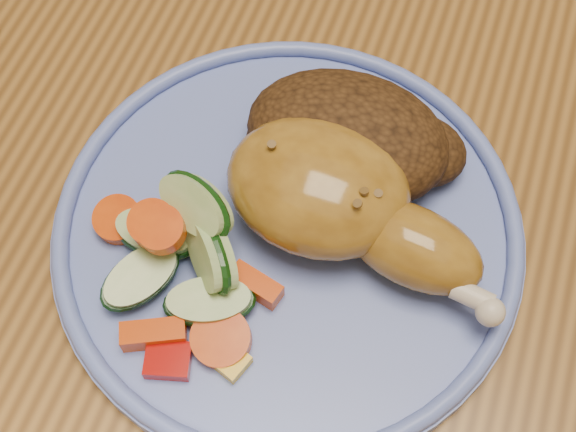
{
  "coord_description": "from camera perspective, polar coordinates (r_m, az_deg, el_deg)",
  "views": [
    {
      "loc": [
        -0.02,
        -0.28,
        1.17
      ],
      "look_at": [
        -0.09,
        -0.09,
        0.78
      ],
      "focal_mm": 50.0,
      "sensor_mm": 36.0,
      "label": 1
    }
  ],
  "objects": [
    {
      "name": "chicken_leg",
      "position": [
        0.44,
        3.78,
        1.08
      ],
      "size": [
        0.17,
        0.09,
        0.06
      ],
      "color": "#A57422",
      "rests_on": "plate"
    },
    {
      "name": "plate_rim",
      "position": [
        0.45,
        0.0,
        -0.59
      ],
      "size": [
        0.27,
        0.27,
        0.01
      ],
      "primitive_type": "torus",
      "color": "#6075C8",
      "rests_on": "plate"
    },
    {
      "name": "plate",
      "position": [
        0.46,
        0.0,
        -1.22
      ],
      "size": [
        0.27,
        0.27,
        0.01
      ],
      "primitive_type": "cylinder",
      "color": "#6075C8",
      "rests_on": "dining_table"
    },
    {
      "name": "dining_table",
      "position": [
        0.58,
        10.94,
        -0.36
      ],
      "size": [
        0.9,
        1.4,
        0.75
      ],
      "color": "brown",
      "rests_on": "ground"
    },
    {
      "name": "rice_pilaf",
      "position": [
        0.47,
        4.56,
        5.47
      ],
      "size": [
        0.13,
        0.09,
        0.05
      ],
      "color": "#3F250F",
      "rests_on": "plate"
    },
    {
      "name": "vegetable_pile",
      "position": [
        0.44,
        -7.66,
        -3.23
      ],
      "size": [
        0.12,
        0.12,
        0.06
      ],
      "color": "#A50A05",
      "rests_on": "plate"
    }
  ]
}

